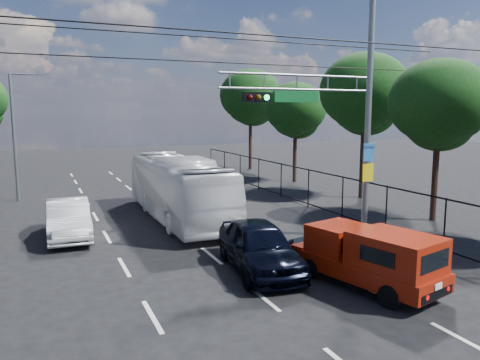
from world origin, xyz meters
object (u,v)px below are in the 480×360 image
white_van (68,219)px  navy_hatchback (259,246)px  red_pickup (368,256)px  signal_mast (343,104)px  white_bus (178,188)px

white_van → navy_hatchback: bearing=-49.7°
red_pickup → white_van: bearing=129.6°
signal_mast → navy_hatchback: size_ratio=2.05×
red_pickup → white_bus: (-2.54, 10.55, 0.54)m
red_pickup → white_bus: bearing=103.5°
red_pickup → white_van: red_pickup is taller
red_pickup → navy_hatchback: (-2.22, 2.48, -0.13)m
white_bus → white_van: white_bus is taller
signal_mast → white_van: bearing=154.7°
signal_mast → white_van: 11.60m
signal_mast → white_bus: size_ratio=0.91×
signal_mast → red_pickup: bearing=-116.1°
white_bus → white_van: size_ratio=2.31×
signal_mast → red_pickup: 6.60m
signal_mast → white_van: signal_mast is taller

